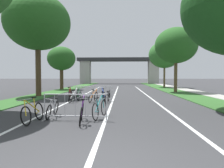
# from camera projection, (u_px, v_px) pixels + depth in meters

# --- Properties ---
(grass_verge_left) EXTENTS (2.48, 54.77, 0.05)m
(grass_verge_left) POSITION_uv_depth(u_px,v_px,m) (65.00, 90.00, 26.35)
(grass_verge_left) COLOR #2D5B26
(grass_verge_left) RESTS_ON ground
(grass_verge_right) EXTENTS (2.48, 54.77, 0.05)m
(grass_verge_right) POSITION_uv_depth(u_px,v_px,m) (170.00, 90.00, 25.72)
(grass_verge_right) COLOR #2D5B26
(grass_verge_right) RESTS_ON ground
(sidewalk_path_right) EXTENTS (1.80, 54.77, 0.08)m
(sidewalk_path_right) POSITION_uv_depth(u_px,v_px,m) (187.00, 90.00, 25.62)
(sidewalk_path_right) COLOR #9E9B93
(sidewalk_path_right) RESTS_ON ground
(lane_stripe_center) EXTENTS (0.14, 31.69, 0.01)m
(lane_stripe_center) POSITION_uv_depth(u_px,v_px,m) (115.00, 95.00, 19.49)
(lane_stripe_center) COLOR silver
(lane_stripe_center) RESTS_ON ground
(lane_stripe_right_lane) EXTENTS (0.14, 31.69, 0.01)m
(lane_stripe_right_lane) POSITION_uv_depth(u_px,v_px,m) (146.00, 95.00, 19.35)
(lane_stripe_right_lane) COLOR silver
(lane_stripe_right_lane) RESTS_ON ground
(lane_stripe_left_lane) EXTENTS (0.14, 31.69, 0.01)m
(lane_stripe_left_lane) POSITION_uv_depth(u_px,v_px,m) (84.00, 95.00, 19.63)
(lane_stripe_left_lane) COLOR silver
(lane_stripe_left_lane) RESTS_ON ground
(overpass_bridge) EXTENTS (19.57, 3.08, 6.10)m
(overpass_bridge) POSITION_uv_depth(u_px,v_px,m) (119.00, 67.00, 48.71)
(overpass_bridge) COLOR #2D2D30
(overpass_bridge) RESTS_ON ground
(tree_left_pine_far) EXTENTS (5.57, 5.57, 8.73)m
(tree_left_pine_far) POSITION_uv_depth(u_px,v_px,m) (38.00, 23.00, 17.70)
(tree_left_pine_far) COLOR #4C3823
(tree_left_pine_far) RESTS_ON ground
(tree_left_cypress_far) EXTENTS (3.60, 3.60, 5.58)m
(tree_left_cypress_far) POSITION_uv_depth(u_px,v_px,m) (61.00, 59.00, 26.66)
(tree_left_cypress_far) COLOR #4C3823
(tree_left_cypress_far) RESTS_ON ground
(tree_right_oak_near) EXTENTS (4.44, 4.44, 6.89)m
(tree_right_oak_near) POSITION_uv_depth(u_px,v_px,m) (176.00, 46.00, 21.81)
(tree_right_oak_near) COLOR brown
(tree_right_oak_near) RESTS_ON ground
(tree_right_pine_near) EXTENTS (4.85, 4.85, 7.13)m
(tree_right_pine_near) POSITION_uv_depth(u_px,v_px,m) (165.00, 55.00, 31.75)
(tree_right_pine_near) COLOR brown
(tree_right_pine_near) RESTS_ON ground
(crowd_barrier_nearest) EXTENTS (2.52, 0.48, 1.05)m
(crowd_barrier_nearest) POSITION_uv_depth(u_px,v_px,m) (75.00, 107.00, 8.05)
(crowd_barrier_nearest) COLOR #ADADB2
(crowd_barrier_nearest) RESTS_ON ground
(crowd_barrier_second) EXTENTS (2.52, 0.48, 1.05)m
(crowd_barrier_second) POSITION_uv_depth(u_px,v_px,m) (94.00, 94.00, 14.47)
(crowd_barrier_second) COLOR #ADADB2
(crowd_barrier_second) RESTS_ON ground
(bicycle_blue_0) EXTENTS (0.65, 1.70, 0.95)m
(bicycle_blue_0) POSITION_uv_depth(u_px,v_px,m) (103.00, 95.00, 14.79)
(bicycle_blue_0) COLOR black
(bicycle_blue_0) RESTS_ON ground
(bicycle_yellow_1) EXTENTS (0.55, 1.70, 0.97)m
(bicycle_yellow_1) POSITION_uv_depth(u_px,v_px,m) (33.00, 113.00, 7.69)
(bicycle_yellow_1) COLOR black
(bicycle_yellow_1) RESTS_ON ground
(bicycle_black_2) EXTENTS (0.52, 1.68, 0.87)m
(bicycle_black_2) POSITION_uv_depth(u_px,v_px,m) (108.00, 97.00, 13.83)
(bicycle_black_2) COLOR black
(bicycle_black_2) RESTS_ON ground
(bicycle_white_3) EXTENTS (0.61, 1.69, 0.98)m
(bicycle_white_3) POSITION_uv_depth(u_px,v_px,m) (73.00, 97.00, 13.93)
(bicycle_white_3) COLOR black
(bicycle_white_3) RESTS_ON ground
(bicycle_orange_4) EXTENTS (0.65, 1.71, 0.89)m
(bicycle_orange_4) POSITION_uv_depth(u_px,v_px,m) (93.00, 97.00, 14.07)
(bicycle_orange_4) COLOR black
(bicycle_orange_4) RESTS_ON ground
(bicycle_red_5) EXTENTS (0.52, 1.65, 0.99)m
(bicycle_red_5) POSITION_uv_depth(u_px,v_px,m) (71.00, 95.00, 15.14)
(bicycle_red_5) COLOR black
(bicycle_red_5) RESTS_ON ground
(bicycle_silver_6) EXTENTS (0.46, 1.70, 0.86)m
(bicycle_silver_6) POSITION_uv_depth(u_px,v_px,m) (53.00, 109.00, 8.71)
(bicycle_silver_6) COLOR black
(bicycle_silver_6) RESTS_ON ground
(bicycle_purple_7) EXTENTS (0.43, 1.75, 1.02)m
(bicycle_purple_7) POSITION_uv_depth(u_px,v_px,m) (82.00, 113.00, 7.67)
(bicycle_purple_7) COLOR black
(bicycle_purple_7) RESTS_ON ground
(bicycle_teal_8) EXTENTS (0.55, 1.74, 1.00)m
(bicycle_teal_8) POSITION_uv_depth(u_px,v_px,m) (100.00, 109.00, 8.57)
(bicycle_teal_8) COLOR black
(bicycle_teal_8) RESTS_ON ground
(bicycle_green_9) EXTENTS (0.55, 1.66, 0.98)m
(bicycle_green_9) POSITION_uv_depth(u_px,v_px,m) (79.00, 95.00, 15.02)
(bicycle_green_9) COLOR black
(bicycle_green_9) RESTS_ON ground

